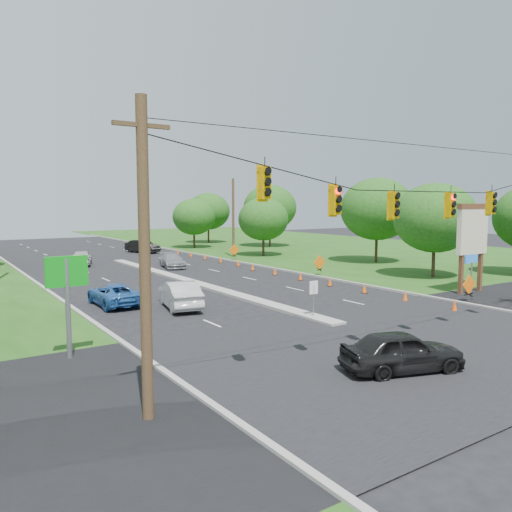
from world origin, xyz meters
TOP-DOWN VIEW (x-y plane):
  - ground at (0.00, 0.00)m, footprint 160.00×160.00m
  - grass_right at (30.00, 20.00)m, footprint 40.00×160.00m
  - cross_street at (0.00, 0.00)m, footprint 160.00×14.00m
  - curb_left at (-10.10, 30.00)m, footprint 0.25×110.00m
  - curb_right at (10.10, 30.00)m, footprint 0.25×110.00m
  - median at (0.00, 21.00)m, footprint 1.00×34.00m
  - median_sign at (0.00, 6.00)m, footprint 0.55×0.06m
  - signal_span at (-0.05, -1.00)m, footprint 25.60×0.32m
  - utility_pole_far_right at (12.50, 35.00)m, footprint 0.28×0.28m
  - pylon_sign at (14.31, 6.20)m, footprint 5.90×2.30m
  - cone_0 at (7.94, 3.00)m, footprint 0.32×0.32m
  - cone_1 at (7.94, 6.50)m, footprint 0.32×0.32m
  - cone_2 at (7.94, 10.00)m, footprint 0.32×0.32m
  - cone_3 at (7.94, 13.50)m, footprint 0.32×0.32m
  - cone_4 at (7.94, 17.00)m, footprint 0.32×0.32m
  - cone_5 at (7.94, 20.50)m, footprint 0.32×0.32m
  - cone_6 at (7.94, 24.00)m, footprint 0.32×0.32m
  - cone_7 at (8.54, 27.50)m, footprint 0.32×0.32m
  - cone_8 at (8.54, 31.00)m, footprint 0.32×0.32m
  - cone_9 at (8.54, 34.50)m, footprint 0.32×0.32m
  - cone_10 at (8.54, 38.00)m, footprint 0.32×0.32m
  - cone_11 at (8.54, 41.50)m, footprint 0.32×0.32m
  - work_sign_0 at (10.80, 4.00)m, footprint 1.27×0.58m
  - work_sign_1 at (10.80, 18.00)m, footprint 1.27×0.58m
  - work_sign_2 at (10.80, 32.00)m, footprint 1.27×0.58m
  - tree_7 at (18.00, 12.00)m, footprint 6.72×6.72m
  - tree_8 at (22.00, 22.00)m, footprint 7.56×7.56m
  - tree_9 at (16.00, 34.00)m, footprint 5.88×5.88m
  - tree_10 at (24.00, 44.00)m, footprint 7.56×7.56m
  - tree_11 at (20.00, 55.00)m, footprint 6.72×6.72m
  - tree_12 at (14.00, 48.00)m, footprint 5.88×5.88m
  - black_sedan at (-2.77, -2.25)m, footprint 4.86×3.15m
  - white_sedan at (-4.71, 12.55)m, footprint 2.68×5.12m
  - blue_pickup at (-7.68, 15.48)m, footprint 2.25×4.82m
  - silver_car_far at (2.73, 30.15)m, footprint 2.87×4.99m
  - silver_car_oncoming at (-4.08, 36.75)m, footprint 3.13×4.93m
  - dark_car_receding at (5.67, 45.75)m, footprint 3.37×5.21m

SIDE VIEW (x-z plane):
  - ground at x=0.00m, z-range 0.00..0.00m
  - grass_right at x=30.00m, z-range -0.03..0.03m
  - cross_street at x=0.00m, z-range -0.01..0.01m
  - curb_left at x=-10.10m, z-range -0.08..0.08m
  - curb_right at x=10.10m, z-range -0.08..0.08m
  - median at x=0.00m, z-range -0.09..0.09m
  - cone_0 at x=7.94m, z-range 0.00..0.70m
  - cone_1 at x=7.94m, z-range 0.00..0.70m
  - cone_2 at x=7.94m, z-range 0.00..0.70m
  - cone_3 at x=7.94m, z-range 0.00..0.70m
  - cone_4 at x=7.94m, z-range 0.00..0.70m
  - cone_5 at x=7.94m, z-range 0.00..0.70m
  - cone_6 at x=7.94m, z-range 0.00..0.70m
  - cone_7 at x=8.54m, z-range 0.00..0.70m
  - cone_8 at x=8.54m, z-range 0.00..0.70m
  - cone_9 at x=8.54m, z-range 0.00..0.70m
  - cone_10 at x=8.54m, z-range 0.00..0.70m
  - cone_11 at x=8.54m, z-range 0.00..0.70m
  - blue_pickup at x=-7.68m, z-range 0.00..1.34m
  - silver_car_far at x=2.73m, z-range 0.00..1.36m
  - black_sedan at x=-2.77m, z-range 0.00..1.54m
  - silver_car_oncoming at x=-4.08m, z-range 0.00..1.56m
  - white_sedan at x=-4.71m, z-range 0.00..1.61m
  - dark_car_receding at x=5.67m, z-range 0.00..1.62m
  - work_sign_0 at x=10.80m, z-range 0.41..1.78m
  - work_sign_1 at x=10.80m, z-range 0.41..1.78m
  - work_sign_2 at x=10.80m, z-range 0.41..1.78m
  - median_sign at x=0.00m, z-range 0.44..2.49m
  - pylon_sign at x=14.31m, z-range 0.94..7.06m
  - tree_9 at x=16.00m, z-range 0.91..7.77m
  - tree_12 at x=14.00m, z-range 0.91..7.77m
  - utility_pole_far_right at x=12.50m, z-range 0.00..9.00m
  - tree_7 at x=18.00m, z-range 1.04..8.88m
  - tree_11 at x=20.00m, z-range 1.04..8.88m
  - signal_span at x=-0.05m, z-range 0.47..9.47m
  - tree_8 at x=22.00m, z-range 1.17..9.99m
  - tree_10 at x=24.00m, z-range 1.17..9.99m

